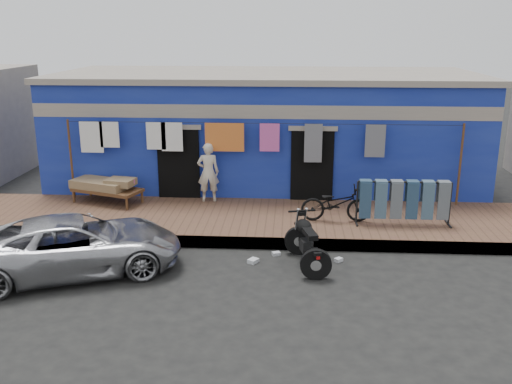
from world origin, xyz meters
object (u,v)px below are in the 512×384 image
at_px(bicycle, 336,200).
at_px(jeans_rack, 403,202).
at_px(charpoy, 107,191).
at_px(motorcycle, 307,242).
at_px(car, 76,244).
at_px(seated_person, 208,172).

bearing_deg(bicycle, jeans_rack, -93.86).
height_order(bicycle, charpoy, bicycle).
relative_size(bicycle, motorcycle, 0.94).
height_order(car, seated_person, seated_person).
distance_m(car, seated_person, 4.58).
bearing_deg(bicycle, seated_person, 66.43).
distance_m(motorcycle, jeans_rack, 3.01).
height_order(seated_person, charpoy, seated_person).
bearing_deg(motorcycle, charpoy, 133.53).
height_order(seated_person, jeans_rack, seated_person).
height_order(seated_person, motorcycle, seated_person).
xyz_separation_m(car, jeans_rack, (6.73, 2.57, 0.20)).
distance_m(motorcycle, charpoy, 6.01).
bearing_deg(car, bicycle, -84.25).
xyz_separation_m(charpoy, jeans_rack, (7.32, -1.22, 0.22)).
bearing_deg(jeans_rack, charpoy, 170.51).
distance_m(seated_person, motorcycle, 4.33).
relative_size(car, seated_person, 2.67).
relative_size(motorcycle, charpoy, 0.83).
bearing_deg(seated_person, motorcycle, 116.89).
distance_m(seated_person, jeans_rack, 4.97).
bearing_deg(car, jeans_rack, -90.62).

